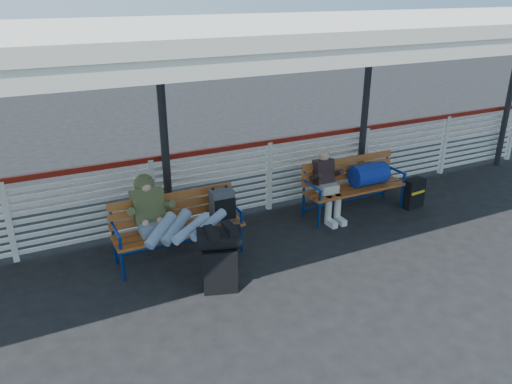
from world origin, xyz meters
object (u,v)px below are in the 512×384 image
traveler_man (174,222)px  bench_right (362,177)px  bench_left (191,216)px  companion_person (327,184)px  suitcase_side (413,193)px  luggage_stack (219,256)px

traveler_man → bench_right: bearing=8.2°
bench_right → traveler_man: 3.46m
bench_left → bench_right: size_ratio=1.00×
companion_person → suitcase_side: companion_person is taller
suitcase_side → bench_right: bearing=155.6°
bench_right → companion_person: size_ratio=1.57×
bench_right → companion_person: bearing=-179.9°
luggage_stack → suitcase_side: (3.98, 0.88, -0.22)m
luggage_stack → traveler_man: 0.81m
luggage_stack → bench_left: size_ratio=0.49×
luggage_stack → bench_right: (3.07, 1.18, 0.12)m
bench_left → traveler_man: bearing=-134.9°
bench_right → traveler_man: (-3.42, -0.49, 0.12)m
bench_right → traveler_man: bearing=-171.8°
bench_right → suitcase_side: size_ratio=3.48×
bench_right → traveler_man: traveler_man is taller
bench_left → traveler_man: (-0.34, -0.35, 0.13)m
luggage_stack → traveler_man: size_ratio=0.54×
luggage_stack → bench_right: bench_right is taller
companion_person → suitcase_side: size_ratio=2.22×
bench_left → bench_right: bearing=2.8°
suitcase_side → bench_left: bearing=171.6°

